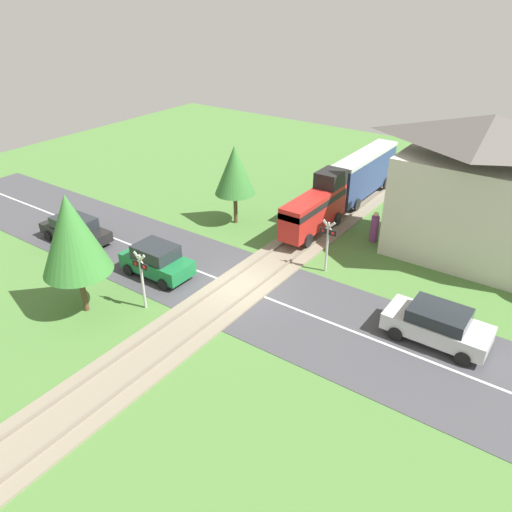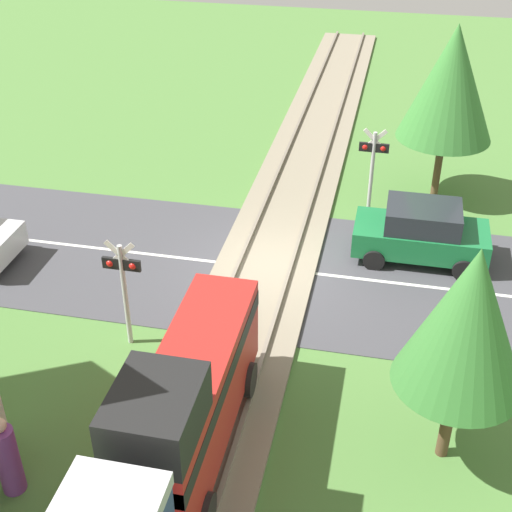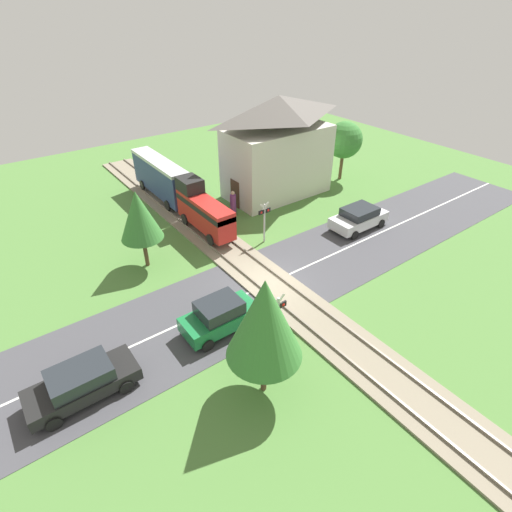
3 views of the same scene
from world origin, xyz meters
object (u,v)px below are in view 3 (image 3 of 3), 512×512
train (177,189)px  car_near_crossing (220,315)px  station_building (277,149)px  crossing_signal_east_approach (264,217)px  crossing_signal_west_approach (278,314)px  car_behind_queue (82,382)px  car_far_side (359,217)px  pedestrian_by_station (233,203)px

train → car_near_crossing: 13.07m
car_near_crossing → station_building: bearing=41.6°
crossing_signal_east_approach → station_building: station_building is taller
train → crossing_signal_east_approach: bearing=-70.3°
crossing_signal_west_approach → crossing_signal_east_approach: 9.18m
car_near_crossing → car_behind_queue: 6.45m
car_near_crossing → car_far_side: size_ratio=0.89×
car_behind_queue → car_far_side: bearing=8.4°
crossing_signal_west_approach → station_building: 16.89m
crossing_signal_west_approach → car_near_crossing: bearing=123.9°
train → crossing_signal_west_approach: bearing=-99.8°
car_near_crossing → crossing_signal_west_approach: (1.60, -2.38, 0.98)m
car_near_crossing → station_building: size_ratio=0.43×
crossing_signal_east_approach → pedestrian_by_station: crossing_signal_east_approach is taller
car_near_crossing → crossing_signal_east_approach: (6.69, 5.26, 0.98)m
car_near_crossing → crossing_signal_east_approach: 8.56m
car_near_crossing → crossing_signal_west_approach: 3.03m
crossing_signal_west_approach → car_far_side: bearing=24.6°
car_far_side → crossing_signal_west_approach: (-11.46, -5.26, 1.02)m
car_behind_queue → crossing_signal_east_approach: crossing_signal_east_approach is taller
crossing_signal_west_approach → pedestrian_by_station: (5.70, 12.21, -1.01)m
station_building → crossing_signal_west_approach: bearing=-128.7°
pedestrian_by_station → car_behind_queue: bearing=-144.4°
car_far_side → pedestrian_by_station: bearing=129.7°
train → station_building: (7.95, -1.63, 1.85)m
car_behind_queue → pedestrian_by_station: pedestrian_by_station is taller
car_near_crossing → pedestrian_by_station: 12.24m
car_far_side → car_behind_queue: bearing=-171.6°
car_far_side → station_building: 8.42m
car_far_side → pedestrian_by_station: size_ratio=2.33×
station_building → pedestrian_by_station: station_building is taller
car_far_side → station_building: size_ratio=0.48×
car_far_side → crossing_signal_east_approach: 6.88m
car_behind_queue → crossing_signal_west_approach: bearing=-16.5°
pedestrian_by_station → train: bearing=141.3°
crossing_signal_west_approach → pedestrian_by_station: size_ratio=1.58×
car_far_side → crossing_signal_west_approach: 12.65m
train → car_far_side: size_ratio=3.14×
car_behind_queue → car_near_crossing: bearing=-0.0°
car_far_side → crossing_signal_west_approach: crossing_signal_west_approach is taller
station_building → crossing_signal_east_approach: bearing=-134.6°
crossing_signal_east_approach → station_building: 7.91m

